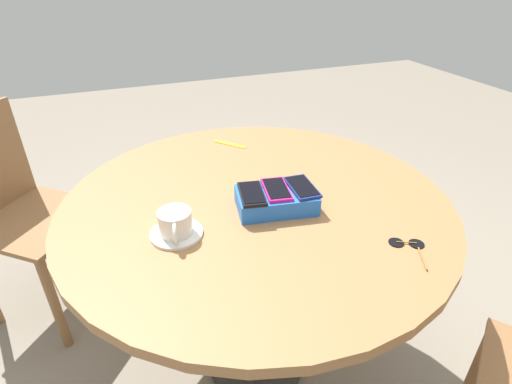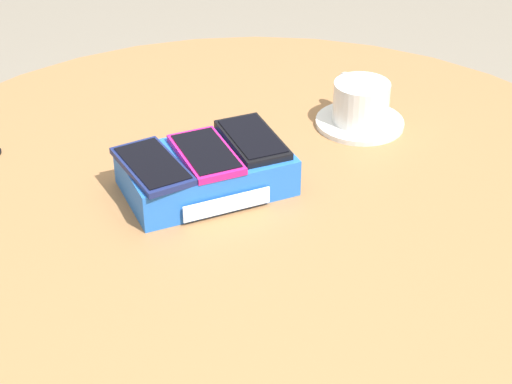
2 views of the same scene
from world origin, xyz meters
TOP-DOWN VIEW (x-y plane):
  - round_table at (0.00, 0.00)m, footprint 1.14×1.14m
  - phone_box at (-0.03, 0.07)m, footprint 0.24×0.17m
  - phone_navy at (-0.11, 0.08)m, footprint 0.08×0.13m
  - phone_magenta at (-0.04, 0.07)m, footprint 0.09×0.14m
  - phone_black at (0.04, 0.06)m, footprint 0.09×0.14m
  - saucer at (0.26, 0.10)m, footprint 0.14×0.14m
  - coffee_cup at (0.26, 0.10)m, footprint 0.09×0.12m

SIDE VIEW (x-z plane):
  - round_table at x=0.00m, z-range 0.28..1.02m
  - saucer at x=0.26m, z-range 0.73..0.74m
  - phone_box at x=-0.03m, z-range 0.73..0.79m
  - coffee_cup at x=0.26m, z-range 0.74..0.81m
  - phone_navy at x=-0.11m, z-range 0.79..0.80m
  - phone_magenta at x=-0.04m, z-range 0.79..0.80m
  - phone_black at x=0.04m, z-range 0.79..0.80m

